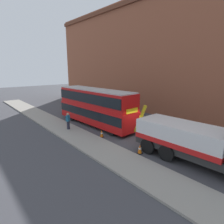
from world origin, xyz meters
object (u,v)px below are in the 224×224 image
at_px(pedestrian_onlooker, 68,121).
at_px(traffic_cone_midway, 140,149).
at_px(double_decker_bus, 95,105).
at_px(traffic_cone_near_bus, 102,134).
at_px(recovery_tow_truck, 208,142).

bearing_deg(pedestrian_onlooker, traffic_cone_midway, -16.32).
height_order(pedestrian_onlooker, traffic_cone_midway, pedestrian_onlooker).
distance_m(double_decker_bus, traffic_cone_near_bus, 4.57).
xyz_separation_m(recovery_tow_truck, pedestrian_onlooker, (-12.44, -3.37, -0.77)).
distance_m(recovery_tow_truck, pedestrian_onlooker, 12.92).
relative_size(traffic_cone_near_bus, traffic_cone_midway, 1.00).
relative_size(recovery_tow_truck, double_decker_bus, 0.92).
xyz_separation_m(double_decker_bus, traffic_cone_midway, (8.30, -1.74, -1.89)).
bearing_deg(recovery_tow_truck, pedestrian_onlooker, -167.31).
distance_m(pedestrian_onlooker, traffic_cone_midway, 8.53).
xyz_separation_m(traffic_cone_near_bus, traffic_cone_midway, (4.59, 0.14, 0.00)).
xyz_separation_m(pedestrian_onlooker, traffic_cone_near_bus, (3.76, 1.48, -0.64)).
relative_size(double_decker_bus, traffic_cone_midway, 15.45).
relative_size(recovery_tow_truck, traffic_cone_midway, 14.16).
bearing_deg(pedestrian_onlooker, double_decker_bus, 61.90).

